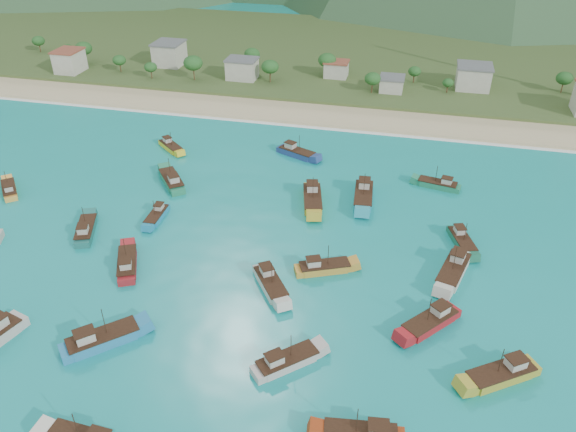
% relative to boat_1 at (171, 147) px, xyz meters
% --- Properties ---
extents(ground, '(600.00, 600.00, 0.00)m').
position_rel_boat_1_xyz_m(ground, '(34.01, -47.18, -0.59)').
color(ground, '#0B707F').
rests_on(ground, ground).
extents(beach, '(400.00, 18.00, 1.20)m').
position_rel_boat_1_xyz_m(beach, '(34.01, 31.82, -0.59)').
color(beach, beige).
rests_on(beach, ground).
extents(land, '(400.00, 110.00, 2.40)m').
position_rel_boat_1_xyz_m(land, '(34.01, 92.82, -0.59)').
color(land, '#385123').
rests_on(land, ground).
extents(surf_line, '(400.00, 2.50, 0.08)m').
position_rel_boat_1_xyz_m(surf_line, '(34.01, 22.32, -0.59)').
color(surf_line, white).
rests_on(surf_line, ground).
extents(village, '(206.26, 24.65, 7.85)m').
position_rel_boat_1_xyz_m(village, '(44.29, 55.38, 4.33)').
color(village, beige).
rests_on(village, ground).
extents(vegetation, '(274.69, 26.02, 9.01)m').
position_rel_boat_1_xyz_m(vegetation, '(19.22, 55.35, 4.65)').
color(vegetation, '#235623').
rests_on(vegetation, ground).
extents(boat_1, '(8.72, 7.99, 5.41)m').
position_rel_boat_1_xyz_m(boat_1, '(0.00, 0.00, 0.00)').
color(boat_1, yellow).
rests_on(boat_1, ground).
extents(boat_2, '(9.98, 4.72, 5.68)m').
position_rel_boat_1_xyz_m(boat_2, '(67.38, -4.80, 0.05)').
color(boat_2, '#1E7D58').
rests_on(boat_2, ground).
extents(boat_3, '(8.02, 8.74, 5.42)m').
position_rel_boat_1_xyz_m(boat_3, '(-26.15, -29.28, 0.00)').
color(boat_3, gold).
rests_on(boat_3, ground).
extents(boat_4, '(6.65, 10.74, 6.11)m').
position_rel_boat_1_xyz_m(boat_4, '(-0.77, -40.19, 0.13)').
color(boat_4, '#1D655F').
rests_on(boat_4, ground).
extents(boat_6, '(7.32, 10.91, 6.25)m').
position_rel_boat_1_xyz_m(boat_6, '(12.44, -48.52, 0.15)').
color(boat_6, maroon).
rests_on(boat_6, ground).
extents(boat_11, '(10.51, 6.85, 6.00)m').
position_rel_boat_1_xyz_m(boat_11, '(47.45, -41.26, 0.11)').
color(boat_11, gold).
rests_on(boat_11, ground).
extents(boat_12, '(8.63, 10.54, 6.29)m').
position_rel_boat_1_xyz_m(boat_12, '(39.30, -47.91, 0.16)').
color(boat_12, beige).
rests_on(boat_12, ground).
extents(boat_14, '(6.77, 12.62, 7.15)m').
position_rel_boat_1_xyz_m(boat_14, '(70.29, -37.00, 0.32)').
color(boat_14, beige).
rests_on(boat_14, ground).
extents(boat_15, '(4.70, 12.85, 7.44)m').
position_rel_boat_1_xyz_m(boat_15, '(51.46, -14.38, 0.37)').
color(boat_15, '#299FB7').
rests_on(boat_15, ground).
extents(boat_16, '(9.67, 10.53, 6.53)m').
position_rel_boat_1_xyz_m(boat_16, '(66.60, -51.35, 0.21)').
color(boat_16, '#A81A20').
rests_on(boat_16, ground).
extents(boat_20, '(5.85, 9.98, 5.66)m').
position_rel_boat_1_xyz_m(boat_20, '(72.04, -26.73, 0.05)').
color(boat_20, '#196248').
rests_on(boat_20, ground).
extents(boat_21, '(9.63, 10.98, 6.70)m').
position_rel_boat_1_xyz_m(boat_21, '(7.83, -17.40, 0.23)').
color(boat_21, '#1F7C56').
rests_on(boat_21, ground).
extents(boat_23, '(10.90, 7.11, 6.23)m').
position_rel_boat_1_xyz_m(boat_23, '(32.47, 3.65, 0.15)').
color(boat_23, navy).
rests_on(boat_23, ground).
extents(boat_24, '(11.17, 9.03, 6.64)m').
position_rel_boat_1_xyz_m(boat_24, '(76.73, -60.07, 0.22)').
color(boat_24, '#AF9E2B').
rests_on(boat_24, ground).
extents(boat_25, '(11.11, 10.80, 7.07)m').
position_rel_boat_1_xyz_m(boat_25, '(17.60, -67.03, 0.30)').
color(boat_25, teal).
rests_on(boat_25, ground).
extents(boat_26, '(9.71, 9.28, 6.13)m').
position_rel_boat_1_xyz_m(boat_26, '(46.14, -64.73, 0.13)').
color(boat_26, '#BEB4AD').
rests_on(boat_26, ground).
extents(boat_29, '(6.40, 12.87, 7.31)m').
position_rel_boat_1_xyz_m(boat_29, '(40.88, -18.25, 0.35)').
color(boat_29, gold).
rests_on(boat_29, ground).
extents(boat_31, '(2.84, 8.68, 5.08)m').
position_rel_boat_1_xyz_m(boat_31, '(10.56, -31.69, -0.06)').
color(boat_31, teal).
rests_on(boat_31, ground).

